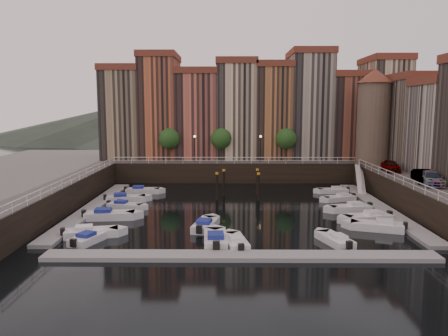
{
  "coord_description": "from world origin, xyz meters",
  "views": [
    {
      "loc": [
        -1.0,
        -48.86,
        11.35
      ],
      "look_at": [
        -1.44,
        4.0,
        4.0
      ],
      "focal_mm": 35.0,
      "sensor_mm": 36.0,
      "label": 1
    }
  ],
  "objects_px": {
    "boat_left_0": "(90,233)",
    "boat_left_2": "(125,206)",
    "car_a": "(391,167)",
    "boat_left_1": "(109,215)",
    "car_b": "(423,177)",
    "mooring_pilings": "(239,185)",
    "corner_tower": "(373,116)",
    "gangway": "(360,177)",
    "car_c": "(431,179)"
  },
  "relations": [
    {
      "from": "boat_left_0",
      "to": "boat_left_2",
      "type": "bearing_deg",
      "value": 72.99
    },
    {
      "from": "car_b",
      "to": "car_c",
      "type": "bearing_deg",
      "value": -70.05
    },
    {
      "from": "mooring_pilings",
      "to": "car_a",
      "type": "distance_m",
      "value": 19.97
    },
    {
      "from": "boat_left_1",
      "to": "car_b",
      "type": "height_order",
      "value": "car_b"
    },
    {
      "from": "boat_left_1",
      "to": "car_c",
      "type": "height_order",
      "value": "car_c"
    },
    {
      "from": "corner_tower",
      "to": "boat_left_0",
      "type": "height_order",
      "value": "corner_tower"
    },
    {
      "from": "boat_left_2",
      "to": "car_a",
      "type": "relative_size",
      "value": 1.0
    },
    {
      "from": "corner_tower",
      "to": "car_b",
      "type": "xyz_separation_m",
      "value": [
        0.53,
        -15.74,
        -6.47
      ]
    },
    {
      "from": "corner_tower",
      "to": "boat_left_2",
      "type": "relative_size",
      "value": 3.15
    },
    {
      "from": "mooring_pilings",
      "to": "car_b",
      "type": "xyz_separation_m",
      "value": [
        20.07,
        -6.61,
        2.08
      ]
    },
    {
      "from": "car_a",
      "to": "car_b",
      "type": "relative_size",
      "value": 1.0
    },
    {
      "from": "boat_left_2",
      "to": "car_c",
      "type": "height_order",
      "value": "car_c"
    },
    {
      "from": "mooring_pilings",
      "to": "boat_left_2",
      "type": "height_order",
      "value": "mooring_pilings"
    },
    {
      "from": "boat_left_1",
      "to": "car_c",
      "type": "relative_size",
      "value": 1.06
    },
    {
      "from": "mooring_pilings",
      "to": "car_c",
      "type": "relative_size",
      "value": 1.1
    },
    {
      "from": "mooring_pilings",
      "to": "boat_left_2",
      "type": "xyz_separation_m",
      "value": [
        -13.12,
        -5.99,
        -1.32
      ]
    },
    {
      "from": "mooring_pilings",
      "to": "gangway",
      "type": "bearing_deg",
      "value": 15.57
    },
    {
      "from": "mooring_pilings",
      "to": "car_c",
      "type": "xyz_separation_m",
      "value": [
        20.34,
        -7.97,
        2.08
      ]
    },
    {
      "from": "gangway",
      "to": "car_b",
      "type": "height_order",
      "value": "car_b"
    },
    {
      "from": "gangway",
      "to": "boat_left_2",
      "type": "distance_m",
      "value": 31.64
    },
    {
      "from": "mooring_pilings",
      "to": "car_c",
      "type": "distance_m",
      "value": 21.94
    },
    {
      "from": "boat_left_0",
      "to": "car_c",
      "type": "height_order",
      "value": "car_c"
    },
    {
      "from": "corner_tower",
      "to": "car_c",
      "type": "relative_size",
      "value": 2.74
    },
    {
      "from": "gangway",
      "to": "car_a",
      "type": "height_order",
      "value": "car_a"
    },
    {
      "from": "car_c",
      "to": "boat_left_1",
      "type": "bearing_deg",
      "value": -164.32
    },
    {
      "from": "boat_left_1",
      "to": "car_a",
      "type": "distance_m",
      "value": 35.94
    },
    {
      "from": "car_c",
      "to": "car_a",
      "type": "bearing_deg",
      "value": 104.38
    },
    {
      "from": "boat_left_2",
      "to": "mooring_pilings",
      "type": "bearing_deg",
      "value": 38.32
    },
    {
      "from": "gangway",
      "to": "car_c",
      "type": "relative_size",
      "value": 1.65
    },
    {
      "from": "corner_tower",
      "to": "car_a",
      "type": "xyz_separation_m",
      "value": [
        0.21,
        -7.06,
        -6.45
      ]
    },
    {
      "from": "boat_left_0",
      "to": "boat_left_1",
      "type": "height_order",
      "value": "boat_left_1"
    },
    {
      "from": "mooring_pilings",
      "to": "car_a",
      "type": "bearing_deg",
      "value": 5.99
    },
    {
      "from": "boat_left_0",
      "to": "car_a",
      "type": "xyz_separation_m",
      "value": [
        33.39,
        18.99,
        3.37
      ]
    },
    {
      "from": "mooring_pilings",
      "to": "boat_left_2",
      "type": "relative_size",
      "value": 1.26
    },
    {
      "from": "car_a",
      "to": "boat_left_1",
      "type": "bearing_deg",
      "value": -154.15
    },
    {
      "from": "mooring_pilings",
      "to": "boat_left_2",
      "type": "bearing_deg",
      "value": -155.46
    },
    {
      "from": "gangway",
      "to": "boat_left_0",
      "type": "distance_m",
      "value": 37.2
    },
    {
      "from": "mooring_pilings",
      "to": "boat_left_1",
      "type": "distance_m",
      "value": 17.42
    },
    {
      "from": "gangway",
      "to": "boat_left_1",
      "type": "distance_m",
      "value": 34.01
    },
    {
      "from": "car_b",
      "to": "boat_left_1",
      "type": "bearing_deg",
      "value": -164.4
    },
    {
      "from": "boat_left_1",
      "to": "car_b",
      "type": "bearing_deg",
      "value": 0.94
    },
    {
      "from": "gangway",
      "to": "boat_left_1",
      "type": "height_order",
      "value": "gangway"
    },
    {
      "from": "corner_tower",
      "to": "mooring_pilings",
      "type": "relative_size",
      "value": 2.49
    },
    {
      "from": "corner_tower",
      "to": "mooring_pilings",
      "type": "height_order",
      "value": "corner_tower"
    },
    {
      "from": "corner_tower",
      "to": "gangway",
      "type": "relative_size",
      "value": 1.66
    },
    {
      "from": "car_a",
      "to": "car_b",
      "type": "bearing_deg",
      "value": -83.03
    },
    {
      "from": "boat_left_1",
      "to": "car_a",
      "type": "bearing_deg",
      "value": 14.93
    },
    {
      "from": "corner_tower",
      "to": "boat_left_2",
      "type": "height_order",
      "value": "corner_tower"
    },
    {
      "from": "boat_left_1",
      "to": "car_a",
      "type": "relative_size",
      "value": 1.22
    },
    {
      "from": "corner_tower",
      "to": "boat_left_1",
      "type": "xyz_separation_m",
      "value": [
        -33.2,
        -19.87,
        -9.79
      ]
    }
  ]
}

